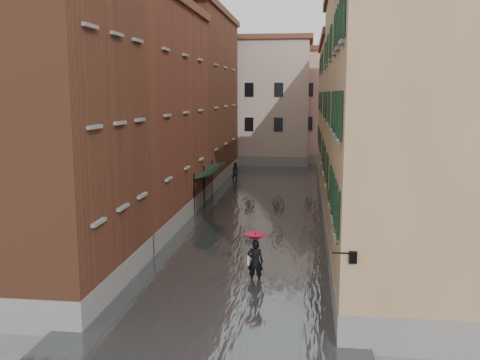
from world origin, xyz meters
The scene contains 16 objects.
ground centered at (0.00, 0.00, 0.00)m, with size 120.00×120.00×0.00m, color #5A5A5C.
floodwater centered at (0.00, 13.00, 0.10)m, with size 10.00×60.00×0.20m, color #4B5153.
building_left_near centered at (-7.00, -2.00, 6.50)m, with size 6.00×8.00×13.00m, color brown.
building_left_mid centered at (-7.00, 9.00, 6.25)m, with size 6.00×14.00×12.50m, color brown.
building_left_far centered at (-7.00, 24.00, 7.00)m, with size 6.00×16.00×14.00m, color brown.
building_right_near centered at (7.00, -2.00, 5.75)m, with size 6.00×8.00×11.50m, color #96704D.
building_right_mid centered at (7.00, 9.00, 6.50)m, with size 6.00×14.00×13.00m, color tan.
building_right_far centered at (7.00, 24.00, 5.75)m, with size 6.00×16.00×11.50m, color #96704D.
building_end_cream centered at (-3.00, 38.00, 6.50)m, with size 12.00×9.00×13.00m, color #B09F8C.
building_end_pink centered at (6.00, 40.00, 6.00)m, with size 10.00×9.00×12.00m, color tan.
awning_near centered at (-3.48, 12.42, 2.47)m, with size 1.09×3.19×2.80m.
awning_far centered at (-3.48, 15.64, 2.47)m, with size 1.09×3.14×2.80m.
wall_lantern centered at (4.33, -6.00, 3.01)m, with size 0.71×0.22×0.35m.
window_planters centered at (4.12, -0.81, 3.51)m, with size 0.59×8.31×0.84m.
pedestrian_main centered at (0.97, -0.35, 1.22)m, with size 0.91×0.91×2.06m.
pedestrian_far centered at (-3.21, 24.79, 0.83)m, with size 0.80×0.63×1.66m, color black.
Camera 1 is at (2.98, -21.16, 7.68)m, focal length 40.00 mm.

